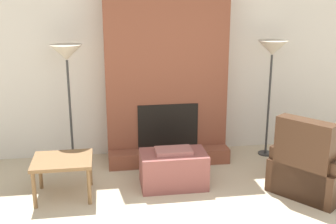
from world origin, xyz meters
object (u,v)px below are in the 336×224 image
floor_lamp_right (272,53)px  armchair (314,168)px  side_table (63,164)px  ottoman (173,169)px  floor_lamp_left (67,58)px

floor_lamp_right → armchair: bearing=-84.1°
armchair → floor_lamp_right: bearing=-31.3°
side_table → floor_lamp_right: bearing=17.8°
ottoman → floor_lamp_right: bearing=28.9°
ottoman → floor_lamp_right: size_ratio=0.48×
ottoman → armchair: (1.63, -0.36, 0.05)m
floor_lamp_left → ottoman: bearing=-33.8°
ottoman → armchair: size_ratio=0.62×
side_table → floor_lamp_left: 1.40m
floor_lamp_right → side_table: bearing=-162.2°
ottoman → armchair: bearing=-12.4°
armchair → floor_lamp_right: 1.70m
armchair → floor_lamp_left: size_ratio=0.78×
floor_lamp_left → floor_lamp_right: 2.74m
armchair → floor_lamp_left: floor_lamp_left is taller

